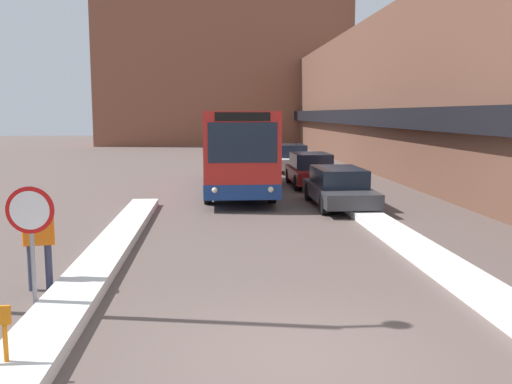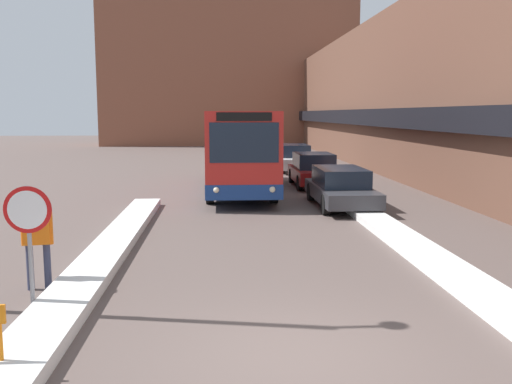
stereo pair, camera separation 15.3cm
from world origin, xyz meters
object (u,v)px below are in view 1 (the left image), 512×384
(parked_car_front, at_px, (339,187))
(stop_sign, at_px, (31,223))
(parked_car_back, at_px, (290,158))
(parked_car_middle, at_px, (311,170))
(pedestrian, at_px, (38,235))
(city_bus, at_px, (236,149))

(parked_car_front, height_order, stop_sign, stop_sign)
(parked_car_back, bearing_deg, parked_car_middle, -90.00)
(parked_car_middle, relative_size, pedestrian, 2.51)
(parked_car_middle, bearing_deg, stop_sign, -114.38)
(city_bus, bearing_deg, parked_car_back, 67.73)
(parked_car_middle, bearing_deg, city_bus, -157.30)
(stop_sign, xyz_separation_m, pedestrian, (-0.30, 1.34, -0.47))
(parked_car_back, bearing_deg, pedestrian, -109.31)
(pedestrian, bearing_deg, parked_car_front, 40.12)
(city_bus, height_order, pedestrian, city_bus)
(parked_car_back, distance_m, stop_sign, 24.13)
(parked_car_middle, distance_m, parked_car_back, 6.91)
(parked_car_middle, relative_size, parked_car_back, 0.92)
(parked_car_middle, bearing_deg, pedestrian, -117.23)
(parked_car_middle, distance_m, pedestrian, 16.58)
(parked_car_front, height_order, pedestrian, pedestrian)
(city_bus, bearing_deg, pedestrian, -107.40)
(city_bus, xyz_separation_m, pedestrian, (-4.17, -13.32, -0.74))
(parked_car_front, bearing_deg, parked_car_back, 90.00)
(city_bus, distance_m, pedestrian, 13.97)
(stop_sign, bearing_deg, pedestrian, 102.65)
(city_bus, bearing_deg, parked_car_front, -51.65)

